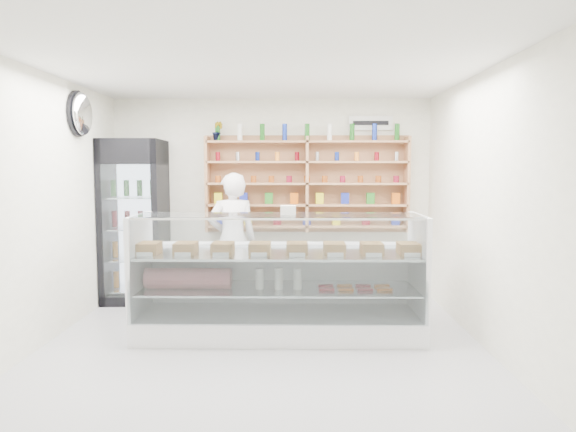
{
  "coord_description": "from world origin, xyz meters",
  "views": [
    {
      "loc": [
        0.32,
        -4.87,
        1.81
      ],
      "look_at": [
        0.25,
        0.9,
        1.27
      ],
      "focal_mm": 32.0,
      "sensor_mm": 36.0,
      "label": 1
    }
  ],
  "objects": [
    {
      "name": "wall_sign",
      "position": [
        1.4,
        2.47,
        2.45
      ],
      "size": [
        0.62,
        0.03,
        0.2
      ],
      "primitive_type": "cube",
      "color": "white",
      "rests_on": "back_wall"
    },
    {
      "name": "security_mirror",
      "position": [
        -2.17,
        1.2,
        2.45
      ],
      "size": [
        0.15,
        0.5,
        0.5
      ],
      "primitive_type": "ellipsoid",
      "color": "silver",
      "rests_on": "left_wall"
    },
    {
      "name": "drinks_cooler",
      "position": [
        -1.85,
        2.06,
        1.1
      ],
      "size": [
        0.81,
        0.79,
        2.2
      ],
      "rotation": [
        0.0,
        0.0,
        0.03
      ],
      "color": "black",
      "rests_on": "floor"
    },
    {
      "name": "room",
      "position": [
        0.0,
        0.0,
        1.4
      ],
      "size": [
        5.0,
        5.0,
        5.0
      ],
      "color": "#A6A6AB",
      "rests_on": "ground"
    },
    {
      "name": "potted_plant",
      "position": [
        -0.75,
        2.34,
        2.33
      ],
      "size": [
        0.16,
        0.13,
        0.27
      ],
      "primitive_type": "imported",
      "rotation": [
        0.0,
        0.0,
        -0.11
      ],
      "color": "#1E6626",
      "rests_on": "wall_shelving"
    },
    {
      "name": "shop_worker",
      "position": [
        -0.49,
        1.77,
        0.88
      ],
      "size": [
        0.73,
        0.58,
        1.76
      ],
      "primitive_type": "imported",
      "rotation": [
        0.0,
        0.0,
        3.42
      ],
      "color": "silver",
      "rests_on": "floor"
    },
    {
      "name": "display_counter",
      "position": [
        0.16,
        0.58,
        0.36
      ],
      "size": [
        3.05,
        0.91,
        1.33
      ],
      "color": "white",
      "rests_on": "floor"
    },
    {
      "name": "wall_shelving",
      "position": [
        0.5,
        2.34,
        1.59
      ],
      "size": [
        2.84,
        0.28,
        1.33
      ],
      "color": "tan",
      "rests_on": "back_wall"
    }
  ]
}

